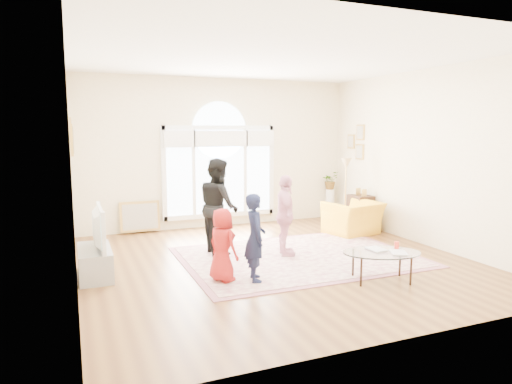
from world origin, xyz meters
name	(u,v)px	position (x,y,z in m)	size (l,w,h in m)	color
ground	(276,261)	(0.00, 0.00, 0.00)	(6.00, 6.00, 0.00)	#553319
room_shell	(222,155)	(0.01, 2.83, 1.57)	(6.00, 6.00, 6.00)	beige
area_rug	(298,257)	(0.44, 0.07, 0.01)	(3.60, 2.60, 0.02)	beige
rug_border	(298,257)	(0.44, 0.07, 0.01)	(3.80, 2.80, 0.01)	#985B67
tv_console	(95,262)	(-2.75, 0.30, 0.21)	(0.45, 1.00, 0.42)	gray
television	(94,228)	(-2.74, 0.30, 0.72)	(0.17, 1.05, 0.60)	black
coffee_table	(382,253)	(0.96, -1.42, 0.40)	(1.25, 1.00, 0.54)	silver
armchair	(353,218)	(2.26, 1.19, 0.33)	(1.01, 0.89, 0.66)	yellow
side_cabinet	(360,211)	(2.78, 1.68, 0.35)	(0.40, 0.50, 0.70)	black
floor_lamp	(346,169)	(2.46, 1.79, 1.28)	(0.24, 0.24, 1.51)	black
plant_pedestal	(330,204)	(2.70, 2.81, 0.35)	(0.20, 0.20, 0.70)	white
potted_plant	(330,180)	(2.70, 2.81, 0.91)	(0.38, 0.33, 0.42)	#33722D
leaning_picture	(141,233)	(-1.74, 2.90, 0.00)	(0.80, 0.05, 0.62)	tan
child_red	(223,245)	(-1.11, -0.62, 0.53)	(0.50, 0.33, 1.02)	#A61C1B
child_navy	(255,237)	(-0.68, -0.77, 0.63)	(0.45, 0.29, 1.22)	#151A36
child_black	(219,206)	(-0.71, 0.83, 0.83)	(0.79, 0.61, 1.62)	black
child_pink	(285,215)	(0.27, 0.24, 0.70)	(0.79, 0.33, 1.35)	#EEA1B7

